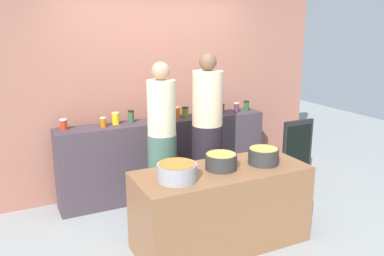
# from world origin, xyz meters

# --- Properties ---
(ground) EXTENTS (12.00, 12.00, 0.00)m
(ground) POSITION_xyz_m (0.00, 0.00, 0.00)
(ground) COLOR gray
(storefront_wall) EXTENTS (4.80, 0.12, 3.00)m
(storefront_wall) POSITION_xyz_m (0.00, 1.45, 1.50)
(storefront_wall) COLOR #9C6150
(storefront_wall) RESTS_ON ground
(display_shelf) EXTENTS (2.70, 0.36, 0.98)m
(display_shelf) POSITION_xyz_m (0.00, 1.10, 0.49)
(display_shelf) COLOR #41353D
(display_shelf) RESTS_ON ground
(prep_table) EXTENTS (1.70, 0.70, 0.79)m
(prep_table) POSITION_xyz_m (0.00, -0.30, 0.39)
(prep_table) COLOR brown
(prep_table) RESTS_ON ground
(preserve_jar_0) EXTENTS (0.08, 0.08, 0.12)m
(preserve_jar_0) POSITION_xyz_m (-1.22, 1.16, 1.04)
(preserve_jar_0) COLOR #B42E13
(preserve_jar_0) RESTS_ON display_shelf
(preserve_jar_1) EXTENTS (0.07, 0.07, 0.11)m
(preserve_jar_1) POSITION_xyz_m (-0.78, 1.08, 1.04)
(preserve_jar_1) COLOR #C95D0B
(preserve_jar_1) RESTS_ON display_shelf
(preserve_jar_2) EXTENTS (0.09, 0.09, 0.14)m
(preserve_jar_2) POSITION_xyz_m (-0.62, 1.15, 1.05)
(preserve_jar_2) COLOR gold
(preserve_jar_2) RESTS_ON display_shelf
(preserve_jar_3) EXTENTS (0.08, 0.08, 0.15)m
(preserve_jar_3) POSITION_xyz_m (-0.43, 1.15, 1.06)
(preserve_jar_3) COLOR #325436
(preserve_jar_3) RESTS_ON display_shelf
(preserve_jar_4) EXTENTS (0.08, 0.08, 0.10)m
(preserve_jar_4) POSITION_xyz_m (-0.16, 1.05, 1.03)
(preserve_jar_4) COLOR #335E25
(preserve_jar_4) RESTS_ON display_shelf
(preserve_jar_5) EXTENTS (0.08, 0.08, 0.14)m
(preserve_jar_5) POSITION_xyz_m (0.16, 1.11, 1.05)
(preserve_jar_5) COLOR orange
(preserve_jar_5) RESTS_ON display_shelf
(preserve_jar_6) EXTENTS (0.09, 0.09, 0.14)m
(preserve_jar_6) POSITION_xyz_m (0.27, 1.10, 1.05)
(preserve_jar_6) COLOR olive
(preserve_jar_6) RESTS_ON display_shelf
(preserve_jar_7) EXTENTS (0.09, 0.09, 0.14)m
(preserve_jar_7) POSITION_xyz_m (0.50, 1.11, 1.05)
(preserve_jar_7) COLOR gold
(preserve_jar_7) RESTS_ON display_shelf
(preserve_jar_8) EXTENTS (0.07, 0.07, 0.10)m
(preserve_jar_8) POSITION_xyz_m (0.70, 1.06, 1.03)
(preserve_jar_8) COLOR gold
(preserve_jar_8) RESTS_ON display_shelf
(preserve_jar_9) EXTENTS (0.07, 0.07, 0.11)m
(preserve_jar_9) POSITION_xyz_m (0.86, 1.17, 1.04)
(preserve_jar_9) COLOR #A93C26
(preserve_jar_9) RESTS_ON display_shelf
(preserve_jar_10) EXTENTS (0.07, 0.07, 0.13)m
(preserve_jar_10) POSITION_xyz_m (1.03, 1.08, 1.05)
(preserve_jar_10) COLOR #562A46
(preserve_jar_10) RESTS_ON display_shelf
(preserve_jar_11) EXTENTS (0.07, 0.07, 0.13)m
(preserve_jar_11) POSITION_xyz_m (1.21, 1.11, 1.05)
(preserve_jar_11) COLOR #215029
(preserve_jar_11) RESTS_ON display_shelf
(cooking_pot_left) EXTENTS (0.36, 0.36, 0.16)m
(cooking_pot_left) POSITION_xyz_m (-0.50, -0.35, 0.87)
(cooking_pot_left) COLOR gray
(cooking_pot_left) RESTS_ON prep_table
(cooking_pot_center) EXTENTS (0.31, 0.31, 0.15)m
(cooking_pot_center) POSITION_xyz_m (-0.00, -0.28, 0.87)
(cooking_pot_center) COLOR #2D2D2D
(cooking_pot_center) RESTS_ON prep_table
(cooking_pot_right) EXTENTS (0.30, 0.30, 0.16)m
(cooking_pot_right) POSITION_xyz_m (0.45, -0.33, 0.87)
(cooking_pot_right) COLOR #2D2D2D
(cooking_pot_right) RESTS_ON prep_table
(cook_with_tongs) EXTENTS (0.32, 0.32, 1.76)m
(cook_with_tongs) POSITION_xyz_m (-0.28, 0.52, 0.81)
(cook_with_tongs) COLOR #3E5B4D
(cook_with_tongs) RESTS_ON ground
(cook_in_cap) EXTENTS (0.36, 0.36, 1.83)m
(cook_in_cap) POSITION_xyz_m (0.28, 0.52, 0.83)
(cook_in_cap) COLOR black
(cook_in_cap) RESTS_ON ground
(chalkboard_sign) EXTENTS (0.47, 0.05, 0.91)m
(chalkboard_sign) POSITION_xyz_m (1.68, 0.56, 0.46)
(chalkboard_sign) COLOR black
(chalkboard_sign) RESTS_ON ground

